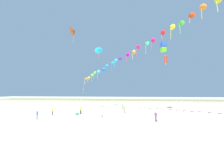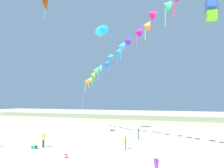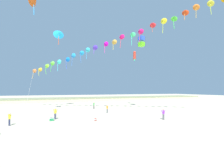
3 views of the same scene
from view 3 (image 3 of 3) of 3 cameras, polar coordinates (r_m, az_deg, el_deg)
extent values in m
plane|color=beige|center=(15.28, 8.84, -18.55)|extent=(240.00, 240.00, 0.00)
cube|color=beige|center=(61.15, -14.18, -5.84)|extent=(120.00, 13.95, 0.90)
cube|color=gray|center=(61.12, -14.17, -5.30)|extent=(120.00, 11.86, 0.51)
cylinder|color=#282D4C|center=(22.29, -34.60, -11.95)|extent=(0.11, 0.11, 0.78)
cylinder|color=#282D4C|center=(22.18, -34.39, -12.01)|extent=(0.11, 0.11, 0.78)
cylinder|color=yellow|center=(22.13, -34.46, -10.28)|extent=(0.21, 0.21, 0.55)
cylinder|color=yellow|center=(22.27, -34.73, -10.11)|extent=(0.19, 0.18, 0.53)
cylinder|color=yellow|center=(21.98, -34.18, -10.23)|extent=(0.19, 0.18, 0.53)
sphere|color=beige|center=(22.08, -34.43, -9.29)|extent=(0.21, 0.21, 0.21)
cylinder|color=#474C56|center=(23.30, 18.82, -11.77)|extent=(0.12, 0.12, 0.80)
cylinder|color=#474C56|center=(23.30, 19.17, -11.76)|extent=(0.12, 0.12, 0.80)
cylinder|color=purple|center=(23.19, 18.97, -10.09)|extent=(0.21, 0.21, 0.57)
cylinder|color=purple|center=(23.19, 18.51, -9.99)|extent=(0.20, 0.19, 0.54)
cylinder|color=purple|center=(23.19, 19.43, -9.98)|extent=(0.20, 0.19, 0.54)
sphere|color=beige|center=(23.14, 18.96, -9.11)|extent=(0.22, 0.22, 0.22)
cylinder|color=#282D4C|center=(23.86, -21.00, -11.45)|extent=(0.12, 0.12, 0.85)
cylinder|color=#282D4C|center=(23.83, -20.64, -11.47)|extent=(0.12, 0.12, 0.85)
cylinder|color=yellow|center=(23.74, -20.79, -9.73)|extent=(0.22, 0.22, 0.60)
cylinder|color=yellow|center=(23.77, -21.26, -9.60)|extent=(0.21, 0.12, 0.57)
cylinder|color=yellow|center=(23.70, -20.32, -9.63)|extent=(0.21, 0.12, 0.57)
sphere|color=beige|center=(23.69, -20.78, -8.71)|extent=(0.23, 0.23, 0.23)
cylinder|color=#474C56|center=(28.27, -1.93, -10.24)|extent=(0.11, 0.11, 0.76)
cylinder|color=#474C56|center=(28.16, -1.77, -10.27)|extent=(0.11, 0.11, 0.76)
cylinder|color=orange|center=(28.13, -1.85, -8.95)|extent=(0.20, 0.20, 0.54)
cylinder|color=orange|center=(28.26, -2.06, -8.83)|extent=(0.13, 0.19, 0.51)
cylinder|color=orange|center=(27.99, -1.64, -8.90)|extent=(0.13, 0.19, 0.51)
sphere|color=beige|center=(28.09, -1.85, -8.18)|extent=(0.21, 0.21, 0.21)
cylinder|color=black|center=(34.80, -6.98, -8.73)|extent=(0.11, 0.11, 0.76)
cylinder|color=black|center=(34.69, -6.86, -8.75)|extent=(0.11, 0.11, 0.76)
cylinder|color=green|center=(34.68, -6.91, -7.68)|extent=(0.20, 0.20, 0.54)
cylinder|color=green|center=(34.82, -7.06, -7.59)|extent=(0.13, 0.19, 0.51)
cylinder|color=green|center=(34.53, -6.76, -7.64)|extent=(0.13, 0.19, 0.51)
sphere|color=brown|center=(34.65, -6.91, -7.07)|extent=(0.20, 0.20, 0.20)
cone|color=#D17538|center=(42.51, -27.72, 4.55)|extent=(1.39, 1.32, 1.20)
cylinder|color=gold|center=(42.51, -27.89, 3.05)|extent=(0.23, 0.16, 1.79)
cone|color=gold|center=(41.21, -25.98, 5.06)|extent=(1.37, 1.36, 1.18)
cylinder|color=yellow|center=(41.21, -26.14, 3.77)|extent=(0.20, 0.23, 1.40)
cone|color=#7AD527|center=(39.68, -23.77, 6.46)|extent=(1.42, 1.44, 1.23)
cylinder|color=#62E539|center=(39.63, -23.96, 4.78)|extent=(0.30, 0.23, 1.88)
cone|color=#5CCE39|center=(38.40, -22.03, 7.43)|extent=(1.32, 1.30, 1.13)
cylinder|color=#39E539|center=(38.32, -22.22, 5.76)|extent=(0.22, 0.10, 1.80)
cone|color=#30E2CA|center=(37.14, -19.79, 8.02)|extent=(1.28, 1.30, 1.12)
cylinder|color=#39D3E5|center=(37.04, -20.00, 6.16)|extent=(0.09, 0.20, 1.98)
cone|color=blue|center=(36.17, -16.83, 9.02)|extent=(1.31, 1.29, 1.13)
cylinder|color=blue|center=(36.03, -17.05, 7.03)|extent=(0.31, 0.21, 2.08)
cone|color=#208ED9|center=(35.18, -14.76, 10.59)|extent=(1.33, 1.26, 1.13)
cylinder|color=#3976E5|center=(35.00, -14.99, 8.52)|extent=(0.21, 0.26, 2.11)
cone|color=#1F93DE|center=(34.67, -11.66, 11.61)|extent=(1.31, 1.19, 1.11)
cylinder|color=#3978E5|center=(34.47, -11.89, 9.60)|extent=(0.31, 0.28, 2.00)
cone|color=#2DB1C7|center=(33.78, -9.51, 12.82)|extent=(1.31, 1.26, 1.12)
cylinder|color=#39A3E5|center=(33.57, -9.75, 10.90)|extent=(0.25, 0.14, 1.86)
cone|color=#4B2EC3|center=(32.93, -6.64, 13.80)|extent=(1.32, 1.23, 1.12)
cylinder|color=#8439E5|center=(32.77, -6.89, 12.34)|extent=(0.20, 0.17, 1.26)
cone|color=#CD0AB2|center=(32.40, -2.59, 15.14)|extent=(1.28, 1.29, 1.11)
cylinder|color=#E539A4|center=(32.14, -2.84, 13.20)|extent=(0.09, 0.17, 1.81)
cone|color=gold|center=(31.84, 0.70, 15.91)|extent=(1.31, 1.29, 1.12)
cylinder|color=yellow|center=(31.60, 0.44, 14.22)|extent=(0.10, 0.10, 1.49)
cone|color=#EE1269|center=(31.19, 3.56, 17.80)|extent=(1.41, 1.42, 1.22)
cylinder|color=#E53953|center=(30.81, 3.28, 15.52)|extent=(0.30, 0.15, 2.14)
cone|color=#3BD47B|center=(31.17, 7.77, 18.44)|extent=(1.44, 1.43, 1.23)
cylinder|color=#39E5AB|center=(30.78, 7.50, 16.23)|extent=(0.09, 0.11, 2.07)
cone|color=#D9186A|center=(30.89, 10.76, 19.28)|extent=(1.26, 1.29, 1.10)
cylinder|color=#E53959|center=(30.50, 10.49, 17.21)|extent=(0.12, 0.29, 1.90)
cone|color=red|center=(31.04, 15.29, 21.16)|extent=(1.41, 1.37, 1.21)
cylinder|color=#E55D39|center=(30.72, 15.01, 19.66)|extent=(0.21, 0.14, 1.30)
cone|color=yellow|center=(31.14, 19.06, 21.97)|extent=(1.30, 1.32, 1.13)
cylinder|color=#C9E539|center=(30.64, 18.80, 19.76)|extent=(0.11, 0.29, 2.14)
cone|color=green|center=(31.02, 22.72, 22.33)|extent=(1.43, 1.39, 1.23)
cylinder|color=#39E54A|center=(30.56, 22.46, 20.38)|extent=(0.12, 0.24, 1.84)
cone|color=red|center=(31.35, 26.19, 23.51)|extent=(1.35, 1.36, 1.17)
cylinder|color=orange|center=(30.99, 25.92, 22.13)|extent=(0.17, 0.13, 1.22)
cone|color=orange|center=(31.97, 29.62, 24.36)|extent=(1.33, 1.24, 1.13)
cylinder|color=gold|center=(31.48, 29.37, 22.62)|extent=(0.23, 0.26, 1.72)
cone|color=gold|center=(32.49, 33.66, 24.49)|extent=(1.32, 1.25, 1.13)
cylinder|color=#C4E539|center=(31.97, 33.43, 22.71)|extent=(0.24, 0.15, 1.81)
cylinder|color=silver|center=(42.38, -28.86, -1.65)|extent=(1.70, 0.37, 9.12)
cylinder|color=red|center=(41.72, 8.58, 10.51)|extent=(1.09, 1.24, 2.23)
sphere|color=red|center=(41.95, 8.57, 11.80)|extent=(0.77, 0.77, 0.77)
cone|color=#2DE5BA|center=(41.48, 8.59, 8.92)|extent=(0.87, 0.87, 0.58)
sphere|color=black|center=(42.00, 8.57, 12.09)|extent=(0.16, 0.16, 0.16)
cube|color=#5DDA1D|center=(35.95, 11.14, 14.61)|extent=(1.30, 1.30, 0.92)
cube|color=blue|center=(36.36, 11.13, 16.64)|extent=(1.30, 1.30, 0.92)
cylinder|color=black|center=(35.39, 11.06, 16.03)|extent=(0.04, 0.04, 2.27)
cylinder|color=black|center=(36.12, 12.45, 15.66)|extent=(0.04, 0.04, 2.27)
cylinder|color=black|center=(36.91, 11.21, 15.25)|extent=(0.04, 0.04, 2.27)
cylinder|color=black|center=(36.20, 9.83, 15.60)|extent=(0.04, 0.04, 2.27)
cylinder|color=#2D99E5|center=(31.18, -27.62, 24.34)|extent=(0.24, 0.42, 2.56)
cone|color=#1D9FE6|center=(39.57, -19.64, 17.68)|extent=(2.56, 1.80, 2.54)
cone|color=#E55A2D|center=(39.58, -19.64, 17.71)|extent=(1.41, 1.04, 1.41)
cylinder|color=#E55A2D|center=(39.08, -19.67, 15.60)|extent=(0.16, 0.45, 2.28)
cube|color=#23844C|center=(22.95, -21.99, -12.43)|extent=(0.56, 0.40, 0.36)
cube|color=silver|center=(22.91, -21.98, -11.92)|extent=(0.58, 0.41, 0.06)
cylinder|color=black|center=(22.90, -21.98, -11.77)|extent=(0.45, 0.03, 0.03)
sphere|color=red|center=(21.57, -6.31, -13.25)|extent=(0.36, 0.36, 0.36)
cylinder|color=white|center=(21.57, -6.31, -13.25)|extent=(0.36, 0.36, 0.09)
camera|label=1|loc=(13.27, 101.79, 2.56)|focal=24.00mm
camera|label=2|loc=(18.71, 64.66, 2.24)|focal=38.00mm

